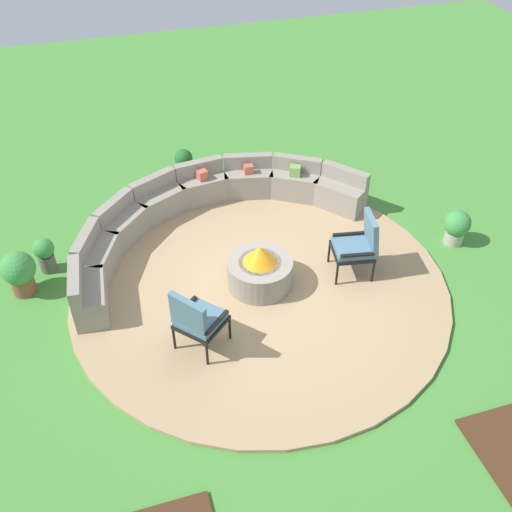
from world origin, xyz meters
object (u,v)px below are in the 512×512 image
Objects in this scene: fire_pit at (260,270)px; lounge_chair_front_right at (359,244)px; curved_stone_bench at (200,211)px; lounge_chair_front_left at (197,319)px; potted_plant_3 at (184,162)px; potted_plant_2 at (457,226)px; potted_plant_0 at (45,253)px; potted_plant_1 at (19,272)px.

fire_pit is 0.96× the size of lounge_chair_front_right.
lounge_chair_front_left is at bearing -103.48° from curved_stone_bench.
lounge_chair_front_left is 4.57m from potted_plant_3.
lounge_chair_front_left reaches higher than potted_plant_2.
potted_plant_0 is at bearing 177.29° from lounge_chair_front_left.
lounge_chair_front_right is (2.05, -1.88, 0.24)m from curved_stone_bench.
potted_plant_0 is at bearing 49.81° from potted_plant_1.
lounge_chair_front_right is at bearing -18.20° from potted_plant_0.
lounge_chair_front_left is at bearing 117.10° from lounge_chair_front_right.
potted_plant_2 is (3.43, 0.10, 0.00)m from fire_pit.
potted_plant_2 is (4.61, 1.08, -0.27)m from lounge_chair_front_left.
potted_plant_3 is (2.64, 2.15, -0.03)m from potted_plant_0.
lounge_chair_front_left is 1.76× the size of potted_plant_2.
curved_stone_bench is 2.59m from potted_plant_0.
potted_plant_1 is 1.29× the size of potted_plant_3.
potted_plant_2 is at bearing -41.37° from potted_plant_3.
potted_plant_3 is at bearing 87.54° from curved_stone_bench.
lounge_chair_front_right reaches higher than fire_pit.
fire_pit is 3.57m from potted_plant_1.
potted_plant_3 is at bearing 97.24° from fire_pit.
potted_plant_2 is (3.96, -1.63, -0.02)m from curved_stone_bench.
curved_stone_bench is 4.28m from potted_plant_2.
potted_plant_2 reaches higher than potted_plant_3.
fire_pit is 0.91× the size of lounge_chair_front_left.
potted_plant_0 is at bearing -140.78° from potted_plant_3.
curved_stone_bench is 8.66× the size of potted_plant_0.
potted_plant_3 is (-3.88, 3.42, -0.03)m from potted_plant_2.
fire_pit is 3.43m from potted_plant_2.
lounge_chair_front_right is at bearing -5.74° from fire_pit.
lounge_chair_front_left is at bearing -166.79° from potted_plant_2.
fire_pit is at bearing -73.10° from curved_stone_bench.
lounge_chair_front_left is 1.93× the size of potted_plant_3.
potted_plant_0 is (-4.61, 1.51, -0.27)m from lounge_chair_front_right.
potted_plant_3 is at bearing 128.92° from lounge_chair_front_left.
lounge_chair_front_left is 3.04m from potted_plant_0.
potted_plant_0 is (-3.08, 1.36, -0.01)m from fire_pit.
lounge_chair_front_left is 2.98m from potted_plant_1.
fire_pit is 1.36× the size of potted_plant_1.
potted_plant_1 is at bearing -130.19° from potted_plant_0.
lounge_chair_front_right is at bearing -42.54° from curved_stone_bench.
potted_plant_1 reaches higher than potted_plant_0.
potted_plant_1 is 3.96m from potted_plant_3.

